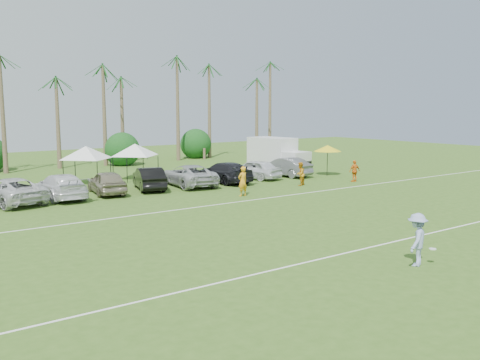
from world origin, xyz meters
TOP-DOWN VIEW (x-y plane):
  - ground at (0.00, 0.00)m, footprint 120.00×120.00m
  - field_lines at (0.00, 8.00)m, footprint 80.00×12.10m
  - palm_tree_4 at (-4.00, 38.00)m, footprint 2.40×2.40m
  - palm_tree_5 at (0.00, 38.00)m, footprint 2.40×2.40m
  - palm_tree_6 at (4.00, 38.00)m, footprint 2.40×2.40m
  - palm_tree_7 at (8.00, 38.00)m, footprint 2.40×2.40m
  - palm_tree_8 at (13.00, 38.00)m, footprint 2.40×2.40m
  - palm_tree_9 at (18.00, 38.00)m, footprint 2.40×2.40m
  - palm_tree_10 at (23.00, 38.00)m, footprint 2.40×2.40m
  - palm_tree_11 at (27.00, 38.00)m, footprint 2.40×2.40m
  - bush_tree_2 at (6.00, 39.00)m, footprint 4.00×4.00m
  - bush_tree_3 at (16.00, 39.00)m, footprint 4.00×4.00m
  - sideline_player_a at (4.74, 15.59)m, footprint 0.76×0.54m
  - sideline_player_b at (11.02, 16.85)m, footprint 1.05×0.96m
  - sideline_player_c at (15.82, 15.79)m, footprint 1.05×0.55m
  - box_truck at (15.17, 24.30)m, footprint 2.82×6.15m
  - canopy_tent_left at (-1.59, 26.96)m, footprint 4.18×4.18m
  - canopy_tent_right at (2.56, 27.25)m, footprint 4.17×4.17m
  - market_umbrella at (16.77, 19.69)m, footprint 2.35×2.35m
  - frisbee_player at (0.72, -0.71)m, footprint 1.48×1.20m
  - parked_car_2 at (-8.45, 21.68)m, footprint 3.86×6.20m
  - parked_car_3 at (-5.29, 21.71)m, footprint 2.25×5.51m
  - parked_car_4 at (-2.14, 21.75)m, footprint 2.61×4.93m
  - parked_car_5 at (1.02, 21.75)m, footprint 3.03×5.13m
  - parked_car_6 at (4.17, 21.56)m, footprint 3.35×6.04m
  - parked_car_7 at (7.33, 21.51)m, footprint 2.35×5.55m
  - parked_car_8 at (10.48, 21.75)m, footprint 3.06×5.02m
  - parked_car_9 at (13.64, 21.54)m, footprint 2.27×5.02m

SIDE VIEW (x-z plane):
  - ground at x=0.00m, z-range 0.00..0.00m
  - field_lines at x=0.00m, z-range 0.00..0.01m
  - parked_car_2 at x=-8.45m, z-range 0.00..1.60m
  - parked_car_3 at x=-5.29m, z-range 0.00..1.60m
  - parked_car_4 at x=-2.14m, z-range 0.00..1.60m
  - parked_car_5 at x=1.02m, z-range 0.00..1.60m
  - parked_car_6 at x=4.17m, z-range 0.00..1.60m
  - parked_car_7 at x=7.33m, z-range 0.00..1.60m
  - parked_car_8 at x=10.48m, z-range 0.00..1.60m
  - parked_car_9 at x=13.64m, z-range 0.00..1.60m
  - sideline_player_c at x=15.82m, z-range 0.00..1.71m
  - sideline_player_b at x=11.02m, z-range 0.00..1.76m
  - sideline_player_a at x=4.74m, z-range 0.00..1.97m
  - frisbee_player at x=0.72m, z-range 0.00..1.99m
  - box_truck at x=15.17m, z-range 0.11..3.18m
  - bush_tree_2 at x=6.00m, z-range -0.20..3.80m
  - bush_tree_3 at x=16.00m, z-range -0.20..3.80m
  - market_umbrella at x=16.77m, z-range 1.04..3.65m
  - canopy_tent_right at x=2.56m, z-range 1.20..4.59m
  - canopy_tent_left at x=-1.59m, z-range 1.21..4.60m
  - palm_tree_4 at x=-4.00m, z-range 3.03..11.93m
  - palm_tree_8 at x=13.00m, z-range 3.03..11.93m
  - palm_tree_5 at x=0.00m, z-range 3.40..13.30m
  - palm_tree_9 at x=18.00m, z-range 3.40..13.30m
  - palm_tree_6 at x=4.00m, z-range 3.76..14.66m
  - palm_tree_10 at x=23.00m, z-range 3.76..14.66m
  - palm_tree_7 at x=8.00m, z-range 4.11..16.01m
  - palm_tree_11 at x=27.00m, z-range 4.11..16.01m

